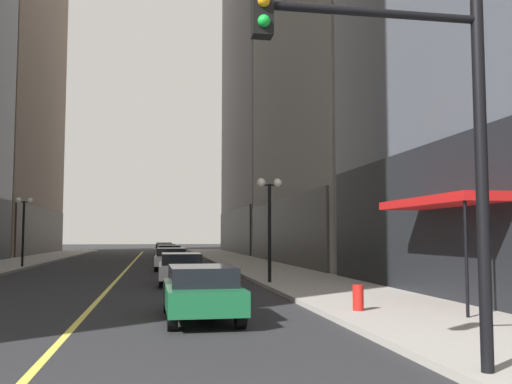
{
  "coord_description": "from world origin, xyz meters",
  "views": [
    {
      "loc": [
        1.83,
        -4.78,
        2.05
      ],
      "look_at": [
        8.44,
        33.15,
        5.03
      ],
      "focal_mm": 39.69,
      "sensor_mm": 36.0,
      "label": 1
    }
  ],
  "objects_px": {
    "car_green": "(201,291)",
    "traffic_light_near_right": "(412,116)",
    "car_white": "(171,258)",
    "street_lamp_left_far": "(24,216)",
    "car_maroon": "(164,248)",
    "street_lamp_right_mid": "(269,207)",
    "fire_hydrant_right": "(358,301)",
    "car_grey": "(165,251)",
    "car_silver": "(181,267)",
    "car_yellow": "(169,253)"
  },
  "relations": [
    {
      "from": "street_lamp_right_mid",
      "to": "fire_hydrant_right",
      "type": "xyz_separation_m",
      "value": [
        0.5,
        -9.07,
        -2.86
      ]
    },
    {
      "from": "car_green",
      "to": "car_maroon",
      "type": "bearing_deg",
      "value": 90.36
    },
    {
      "from": "car_maroon",
      "to": "street_lamp_left_far",
      "type": "distance_m",
      "value": 26.61
    },
    {
      "from": "car_green",
      "to": "traffic_light_near_right",
      "type": "xyz_separation_m",
      "value": [
        2.45,
        -6.57,
        3.03
      ]
    },
    {
      "from": "car_green",
      "to": "street_lamp_left_far",
      "type": "height_order",
      "value": "street_lamp_left_far"
    },
    {
      "from": "traffic_light_near_right",
      "to": "street_lamp_left_far",
      "type": "height_order",
      "value": "traffic_light_near_right"
    },
    {
      "from": "car_maroon",
      "to": "traffic_light_near_right",
      "type": "distance_m",
      "value": 54.89
    },
    {
      "from": "car_silver",
      "to": "car_white",
      "type": "height_order",
      "value": "same"
    },
    {
      "from": "car_silver",
      "to": "street_lamp_right_mid",
      "type": "bearing_deg",
      "value": -17.84
    },
    {
      "from": "car_green",
      "to": "traffic_light_near_right",
      "type": "relative_size",
      "value": 0.74
    },
    {
      "from": "fire_hydrant_right",
      "to": "car_silver",
      "type": "bearing_deg",
      "value": 111.73
    },
    {
      "from": "street_lamp_right_mid",
      "to": "fire_hydrant_right",
      "type": "relative_size",
      "value": 5.54
    },
    {
      "from": "car_white",
      "to": "street_lamp_left_far",
      "type": "distance_m",
      "value": 9.89
    },
    {
      "from": "car_maroon",
      "to": "street_lamp_right_mid",
      "type": "height_order",
      "value": "street_lamp_right_mid"
    },
    {
      "from": "car_grey",
      "to": "car_maroon",
      "type": "xyz_separation_m",
      "value": [
        0.07,
        10.88,
        -0.0
      ]
    },
    {
      "from": "car_white",
      "to": "traffic_light_near_right",
      "type": "bearing_deg",
      "value": -84.28
    },
    {
      "from": "car_white",
      "to": "street_lamp_right_mid",
      "type": "relative_size",
      "value": 0.94
    },
    {
      "from": "car_maroon",
      "to": "street_lamp_right_mid",
      "type": "xyz_separation_m",
      "value": [
        3.8,
        -39.13,
        2.54
      ]
    },
    {
      "from": "car_grey",
      "to": "car_maroon",
      "type": "height_order",
      "value": "same"
    },
    {
      "from": "car_grey",
      "to": "car_maroon",
      "type": "bearing_deg",
      "value": 89.64
    },
    {
      "from": "street_lamp_right_mid",
      "to": "car_green",
      "type": "bearing_deg",
      "value": -111.17
    },
    {
      "from": "car_white",
      "to": "fire_hydrant_right",
      "type": "height_order",
      "value": "car_white"
    },
    {
      "from": "car_grey",
      "to": "traffic_light_near_right",
      "type": "height_order",
      "value": "traffic_light_near_right"
    },
    {
      "from": "car_silver",
      "to": "car_grey",
      "type": "distance_m",
      "value": 27.1
    },
    {
      "from": "car_maroon",
      "to": "traffic_light_near_right",
      "type": "height_order",
      "value": "traffic_light_near_right"
    },
    {
      "from": "car_maroon",
      "to": "car_white",
      "type": "bearing_deg",
      "value": -89.86
    },
    {
      "from": "car_white",
      "to": "car_green",
      "type": "bearing_deg",
      "value": -89.33
    },
    {
      "from": "car_green",
      "to": "street_lamp_left_far",
      "type": "xyz_separation_m",
      "value": [
        -9.3,
        23.25,
        2.54
      ]
    },
    {
      "from": "car_green",
      "to": "traffic_light_near_right",
      "type": "bearing_deg",
      "value": -69.56
    },
    {
      "from": "traffic_light_near_right",
      "to": "street_lamp_right_mid",
      "type": "relative_size",
      "value": 1.28
    },
    {
      "from": "car_green",
      "to": "street_lamp_right_mid",
      "type": "distance_m",
      "value": 10.02
    },
    {
      "from": "car_white",
      "to": "car_yellow",
      "type": "height_order",
      "value": "same"
    },
    {
      "from": "car_maroon",
      "to": "fire_hydrant_right",
      "type": "xyz_separation_m",
      "value": [
        4.3,
        -48.19,
        -0.32
      ]
    },
    {
      "from": "car_green",
      "to": "car_grey",
      "type": "relative_size",
      "value": 0.94
    },
    {
      "from": "street_lamp_left_far",
      "to": "car_maroon",
      "type": "bearing_deg",
      "value": 70.14
    },
    {
      "from": "street_lamp_left_far",
      "to": "car_silver",
      "type": "bearing_deg",
      "value": -54.77
    },
    {
      "from": "car_silver",
      "to": "car_grey",
      "type": "bearing_deg",
      "value": 90.63
    },
    {
      "from": "car_grey",
      "to": "street_lamp_right_mid",
      "type": "xyz_separation_m",
      "value": [
        3.87,
        -28.25,
        2.54
      ]
    },
    {
      "from": "car_grey",
      "to": "fire_hydrant_right",
      "type": "xyz_separation_m",
      "value": [
        4.37,
        -37.32,
        -0.32
      ]
    },
    {
      "from": "car_white",
      "to": "car_yellow",
      "type": "distance_m",
      "value": 10.38
    },
    {
      "from": "car_maroon",
      "to": "car_green",
      "type": "bearing_deg",
      "value": -89.64
    },
    {
      "from": "car_green",
      "to": "car_yellow",
      "type": "relative_size",
      "value": 0.95
    },
    {
      "from": "traffic_light_near_right",
      "to": "street_lamp_left_far",
      "type": "bearing_deg",
      "value": 111.5
    },
    {
      "from": "street_lamp_left_far",
      "to": "street_lamp_right_mid",
      "type": "xyz_separation_m",
      "value": [
        12.8,
        -14.22,
        0.0
      ]
    },
    {
      "from": "car_grey",
      "to": "car_maroon",
      "type": "distance_m",
      "value": 10.88
    },
    {
      "from": "car_grey",
      "to": "street_lamp_right_mid",
      "type": "bearing_deg",
      "value": -82.2
    },
    {
      "from": "traffic_light_near_right",
      "to": "fire_hydrant_right",
      "type": "distance_m",
      "value": 7.51
    },
    {
      "from": "car_white",
      "to": "car_grey",
      "type": "bearing_deg",
      "value": 90.46
    },
    {
      "from": "street_lamp_left_far",
      "to": "street_lamp_right_mid",
      "type": "distance_m",
      "value": 19.13
    },
    {
      "from": "traffic_light_near_right",
      "to": "fire_hydrant_right",
      "type": "relative_size",
      "value": 7.06
    }
  ]
}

